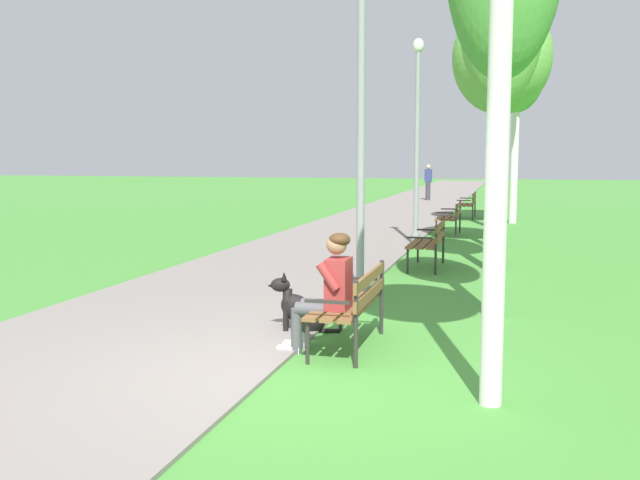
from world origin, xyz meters
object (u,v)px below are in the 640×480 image
at_px(lamp_post_mid, 417,141).
at_px(birch_tree_fourth, 502,58).
at_px(park_bench_furthest, 468,203).
at_px(pedestrian_distant, 428,182).
at_px(park_bench_near, 353,301).
at_px(person_seated_on_near_bench, 328,288).
at_px(park_bench_far, 451,216).
at_px(lamp_post_near, 361,135).
at_px(birch_tree_sixth, 517,71).
at_px(birch_tree_fifth, 507,21).
at_px(dog_black, 301,311).
at_px(park_bench_mid, 430,240).
at_px(birch_tree_third, 502,19).

distance_m(lamp_post_mid, birch_tree_fourth, 2.46).
relative_size(park_bench_furthest, pedestrian_distant, 0.91).
xyz_separation_m(park_bench_near, birch_tree_fourth, (1.28, 8.59, 3.54)).
height_order(park_bench_furthest, person_seated_on_near_bench, person_seated_on_near_bench).
xyz_separation_m(park_bench_far, lamp_post_near, (-0.48, -8.98, 1.79)).
relative_size(park_bench_far, birch_tree_sixth, 0.25).
relative_size(park_bench_near, lamp_post_near, 0.34).
relative_size(park_bench_far, lamp_post_near, 0.34).
height_order(park_bench_far, birch_tree_fourth, birch_tree_fourth).
height_order(lamp_post_mid, pedestrian_distant, lamp_post_mid).
distance_m(person_seated_on_near_bench, birch_tree_fifth, 13.92).
distance_m(park_bench_furthest, dog_black, 16.08).
distance_m(park_bench_furthest, birch_tree_fifth, 6.42).
distance_m(park_bench_mid, birch_tree_third, 3.96).
xyz_separation_m(person_seated_on_near_bench, birch_tree_fifth, (1.50, 12.95, 4.86)).
bearing_deg(birch_tree_fifth, lamp_post_mid, -114.65).
xyz_separation_m(park_bench_near, park_bench_furthest, (0.19, 16.55, 0.00)).
relative_size(birch_tree_fourth, birch_tree_sixth, 0.89).
height_order(park_bench_far, birch_tree_sixth, birch_tree_sixth).
xyz_separation_m(birch_tree_sixth, pedestrian_distant, (-3.75, 10.33, -3.70)).
relative_size(park_bench_mid, dog_black, 1.83).
relative_size(lamp_post_near, birch_tree_fifth, 0.63).
height_order(park_bench_furthest, lamp_post_near, lamp_post_near).
height_order(park_bench_near, pedestrian_distant, pedestrian_distant).
bearing_deg(birch_tree_fifth, birch_tree_sixth, 83.31).
distance_m(birch_tree_sixth, pedestrian_distant, 11.60).
xyz_separation_m(park_bench_mid, park_bench_furthest, (0.03, 10.86, 0.00)).
bearing_deg(birch_tree_third, dog_black, -112.32).
xyz_separation_m(park_bench_furthest, birch_tree_third, (1.13, -11.10, 3.78)).
xyz_separation_m(lamp_post_near, birch_tree_third, (1.73, 3.13, 1.99)).
bearing_deg(lamp_post_mid, birch_tree_sixth, 72.08).
bearing_deg(park_bench_mid, pedestrian_distant, 96.65).
bearing_deg(birch_tree_third, birch_tree_fifth, 90.25).
bearing_deg(birch_tree_fourth, park_bench_far, 113.99).
xyz_separation_m(park_bench_far, dog_black, (-0.78, -10.81, -0.25)).
bearing_deg(park_bench_mid, lamp_post_near, -99.63).
relative_size(park_bench_mid, birch_tree_sixth, 0.25).
distance_m(person_seated_on_near_bench, lamp_post_mid, 9.21).
distance_m(park_bench_far, lamp_post_mid, 3.16).
height_order(park_bench_mid, park_bench_furthest, same).
distance_m(lamp_post_mid, pedestrian_distant, 16.95).
height_order(person_seated_on_near_bench, birch_tree_sixth, birch_tree_sixth).
distance_m(park_bench_far, birch_tree_fourth, 4.62).
relative_size(park_bench_far, pedestrian_distant, 0.91).
relative_size(park_bench_furthest, lamp_post_mid, 0.33).
bearing_deg(lamp_post_mid, park_bench_far, 77.09).
xyz_separation_m(dog_black, birch_tree_fifth, (2.00, 12.22, 5.28)).
relative_size(person_seated_on_near_bench, dog_black, 1.53).
bearing_deg(person_seated_on_near_bench, pedestrian_distant, 94.32).
bearing_deg(lamp_post_mid, birch_tree_third, -61.51).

